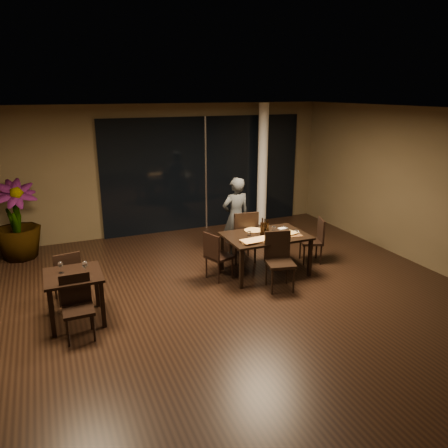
# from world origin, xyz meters

# --- Properties ---
(ground) EXTENTS (8.00, 8.00, 0.00)m
(ground) POSITION_xyz_m (0.00, 0.00, 0.00)
(ground) COLOR black
(ground) RESTS_ON ground
(wall_back) EXTENTS (8.00, 0.10, 3.00)m
(wall_back) POSITION_xyz_m (0.00, 4.05, 1.50)
(wall_back) COLOR #453924
(wall_back) RESTS_ON ground
(wall_right) EXTENTS (0.10, 8.00, 3.00)m
(wall_right) POSITION_xyz_m (4.05, 0.00, 1.50)
(wall_right) COLOR #453924
(wall_right) RESTS_ON ground
(ceiling) EXTENTS (8.00, 8.00, 0.04)m
(ceiling) POSITION_xyz_m (0.00, 0.00, 3.02)
(ceiling) COLOR white
(ceiling) RESTS_ON wall_back
(window_panel) EXTENTS (5.00, 0.06, 2.70)m
(window_panel) POSITION_xyz_m (1.00, 3.96, 1.35)
(window_panel) COLOR black
(window_panel) RESTS_ON ground
(column) EXTENTS (0.24, 0.24, 3.00)m
(column) POSITION_xyz_m (2.40, 3.65, 1.50)
(column) COLOR white
(column) RESTS_ON ground
(main_table) EXTENTS (1.50, 1.00, 0.75)m
(main_table) POSITION_xyz_m (1.00, 0.80, 0.68)
(main_table) COLOR black
(main_table) RESTS_ON ground
(side_table) EXTENTS (0.80, 0.80, 0.75)m
(side_table) POSITION_xyz_m (-2.40, 0.30, 0.62)
(side_table) COLOR black
(side_table) RESTS_ON ground
(chair_main_far) EXTENTS (0.54, 0.54, 1.05)m
(chair_main_far) POSITION_xyz_m (0.86, 1.44, 0.59)
(chair_main_far) COLOR black
(chair_main_far) RESTS_ON ground
(chair_main_near) EXTENTS (0.54, 0.54, 0.98)m
(chair_main_near) POSITION_xyz_m (0.93, 0.18, 0.55)
(chair_main_near) COLOR black
(chair_main_near) RESTS_ON ground
(chair_main_left) EXTENTS (0.52, 0.52, 0.88)m
(chair_main_left) POSITION_xyz_m (0.05, 0.88, 0.49)
(chair_main_left) COLOR black
(chair_main_left) RESTS_ON ground
(chair_main_right) EXTENTS (0.52, 0.52, 0.88)m
(chair_main_right) POSITION_xyz_m (2.17, 0.92, 0.49)
(chair_main_right) COLOR black
(chair_main_right) RESTS_ON ground
(chair_side_far) EXTENTS (0.46, 0.46, 0.88)m
(chair_side_far) POSITION_xyz_m (-2.46, 0.95, 0.49)
(chair_side_far) COLOR black
(chair_side_far) RESTS_ON ground
(chair_side_near) EXTENTS (0.41, 0.41, 0.88)m
(chair_side_near) POSITION_xyz_m (-2.40, -0.13, 0.49)
(chair_side_near) COLOR black
(chair_side_near) RESTS_ON ground
(diner) EXTENTS (0.58, 0.41, 1.63)m
(diner) POSITION_xyz_m (0.88, 1.88, 0.81)
(diner) COLOR #2C2F31
(diner) RESTS_ON ground
(potted_plant) EXTENTS (1.04, 1.04, 1.59)m
(potted_plant) POSITION_xyz_m (-3.24, 3.40, 0.80)
(potted_plant) COLOR #23531B
(potted_plant) RESTS_ON ground
(pizza_board_left) EXTENTS (0.57, 0.36, 0.01)m
(pizza_board_left) POSITION_xyz_m (0.67, 0.54, 0.76)
(pizza_board_left) COLOR #472D16
(pizza_board_left) RESTS_ON main_table
(pizza_board_right) EXTENTS (0.63, 0.37, 0.01)m
(pizza_board_right) POSITION_xyz_m (1.30, 0.62, 0.76)
(pizza_board_right) COLOR #4F3019
(pizza_board_right) RESTS_ON main_table
(oblong_pizza_left) EXTENTS (0.53, 0.28, 0.02)m
(oblong_pizza_left) POSITION_xyz_m (0.67, 0.54, 0.77)
(oblong_pizza_left) COLOR maroon
(oblong_pizza_left) RESTS_ON pizza_board_left
(oblong_pizza_right) EXTENTS (0.51, 0.34, 0.02)m
(oblong_pizza_right) POSITION_xyz_m (1.30, 0.62, 0.77)
(oblong_pizza_right) COLOR #681809
(oblong_pizza_right) RESTS_ON pizza_board_right
(round_pizza) EXTENTS (0.33, 0.33, 0.01)m
(round_pizza) POSITION_xyz_m (0.90, 1.10, 0.76)
(round_pizza) COLOR #B93A14
(round_pizza) RESTS_ON main_table
(bottle_a) EXTENTS (0.07, 0.07, 0.32)m
(bottle_a) POSITION_xyz_m (0.93, 0.82, 0.91)
(bottle_a) COLOR black
(bottle_a) RESTS_ON main_table
(bottle_b) EXTENTS (0.06, 0.06, 0.26)m
(bottle_b) POSITION_xyz_m (1.05, 0.84, 0.88)
(bottle_b) COLOR black
(bottle_b) RESTS_ON main_table
(bottle_c) EXTENTS (0.06, 0.06, 0.28)m
(bottle_c) POSITION_xyz_m (1.02, 0.89, 0.89)
(bottle_c) COLOR black
(bottle_c) RESTS_ON main_table
(tumbler_left) EXTENTS (0.07, 0.07, 0.08)m
(tumbler_left) POSITION_xyz_m (0.70, 0.89, 0.79)
(tumbler_left) COLOR white
(tumbler_left) RESTS_ON main_table
(tumbler_right) EXTENTS (0.07, 0.07, 0.08)m
(tumbler_right) POSITION_xyz_m (1.25, 0.96, 0.79)
(tumbler_right) COLOR white
(tumbler_right) RESTS_ON main_table
(napkin_near) EXTENTS (0.20, 0.15, 0.01)m
(napkin_near) POSITION_xyz_m (1.56, 0.72, 0.76)
(napkin_near) COLOR white
(napkin_near) RESTS_ON main_table
(napkin_far) EXTENTS (0.19, 0.11, 0.01)m
(napkin_far) POSITION_xyz_m (1.48, 1.00, 0.76)
(napkin_far) COLOR silver
(napkin_far) RESTS_ON main_table
(wine_glass_a) EXTENTS (0.07, 0.07, 0.16)m
(wine_glass_a) POSITION_xyz_m (-2.55, 0.41, 0.83)
(wine_glass_a) COLOR white
(wine_glass_a) RESTS_ON side_table
(wine_glass_b) EXTENTS (0.08, 0.08, 0.19)m
(wine_glass_b) POSITION_xyz_m (-2.23, 0.23, 0.84)
(wine_glass_b) COLOR white
(wine_glass_b) RESTS_ON side_table
(side_napkin) EXTENTS (0.20, 0.16, 0.01)m
(side_napkin) POSITION_xyz_m (-2.37, 0.12, 0.76)
(side_napkin) COLOR white
(side_napkin) RESTS_ON side_table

